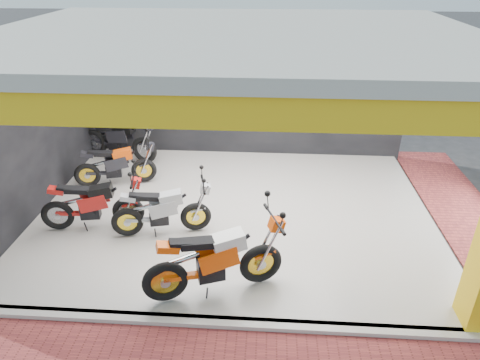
% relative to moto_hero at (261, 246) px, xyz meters
% --- Properties ---
extents(ground, '(80.00, 80.00, 0.00)m').
position_rel_moto_hero_xyz_m(ground, '(-0.59, 0.15, -0.81)').
color(ground, '#2D2D30').
rests_on(ground, ground).
extents(showroom_floor, '(8.00, 6.00, 0.10)m').
position_rel_moto_hero_xyz_m(showroom_floor, '(-0.59, 2.15, -0.76)').
color(showroom_floor, silver).
rests_on(showroom_floor, ground).
extents(showroom_ceiling, '(8.40, 6.40, 0.20)m').
position_rel_moto_hero_xyz_m(showroom_ceiling, '(-0.59, 2.15, 2.79)').
color(showroom_ceiling, beige).
rests_on(showroom_ceiling, corner_column).
extents(back_wall, '(8.20, 0.20, 3.50)m').
position_rel_moto_hero_xyz_m(back_wall, '(-0.59, 5.25, 0.94)').
color(back_wall, black).
rests_on(back_wall, ground).
extents(left_wall, '(0.20, 6.20, 3.50)m').
position_rel_moto_hero_xyz_m(left_wall, '(-4.69, 2.15, 0.94)').
color(left_wall, black).
rests_on(left_wall, ground).
extents(header_beam_front, '(8.40, 0.30, 0.40)m').
position_rel_moto_hero_xyz_m(header_beam_front, '(-0.59, -0.85, 2.49)').
color(header_beam_front, yellow).
rests_on(header_beam_front, corner_column).
extents(header_beam_right, '(0.30, 6.40, 0.40)m').
position_rel_moto_hero_xyz_m(header_beam_right, '(3.41, 2.15, 2.49)').
color(header_beam_right, yellow).
rests_on(header_beam_right, corner_column).
extents(floor_kerb, '(8.00, 0.20, 0.10)m').
position_rel_moto_hero_xyz_m(floor_kerb, '(-0.59, -0.87, -0.76)').
color(floor_kerb, silver).
rests_on(floor_kerb, ground).
extents(paver_right, '(1.40, 7.00, 0.03)m').
position_rel_moto_hero_xyz_m(paver_right, '(4.21, 2.15, -0.80)').
color(paver_right, '#973531').
rests_on(paver_right, ground).
extents(moto_hero, '(2.49, 1.62, 1.43)m').
position_rel_moto_hero_xyz_m(moto_hero, '(0.00, 0.00, 0.00)').
color(moto_hero, '#FA510A').
rests_on(moto_hero, showroom_floor).
extents(moto_row_a, '(2.08, 1.14, 1.20)m').
position_rel_moto_hero_xyz_m(moto_row_a, '(-1.27, 1.39, -0.11)').
color(moto_row_a, '#A9AAB0').
rests_on(moto_row_a, showroom_floor).
extents(moto_row_b, '(2.14, 1.11, 1.25)m').
position_rel_moto_hero_xyz_m(moto_row_b, '(-2.59, 1.47, -0.09)').
color(moto_row_b, red).
rests_on(moto_row_b, showroom_floor).
extents(moto_row_c, '(2.06, 1.20, 1.18)m').
position_rel_moto_hero_xyz_m(moto_row_c, '(-2.78, 3.28, -0.12)').
color(moto_row_c, black).
rests_on(moto_row_c, showroom_floor).
extents(moto_row_d, '(2.43, 1.45, 1.40)m').
position_rel_moto_hero_xyz_m(moto_row_d, '(-3.04, 4.31, -0.01)').
color(moto_row_d, black).
rests_on(moto_row_d, showroom_floor).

